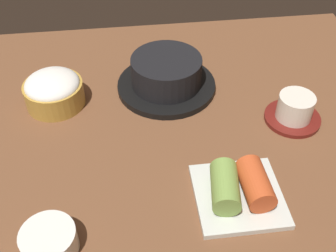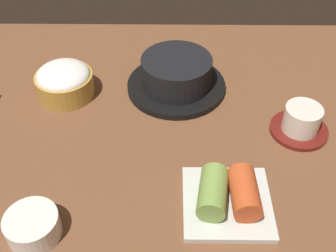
{
  "view_description": "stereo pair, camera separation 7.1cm",
  "coord_description": "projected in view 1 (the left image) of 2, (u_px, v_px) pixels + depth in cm",
  "views": [
    {
      "loc": [
        -4.55,
        -53.72,
        53.89
      ],
      "look_at": [
        2.0,
        -2.0,
        5.0
      ],
      "focal_mm": 44.35,
      "sensor_mm": 36.0,
      "label": 1
    },
    {
      "loc": [
        2.57,
        -54.13,
        53.89
      ],
      "look_at": [
        2.0,
        -2.0,
        5.0
      ],
      "focal_mm": 44.35,
      "sensor_mm": 36.0,
      "label": 2
    }
  ],
  "objects": [
    {
      "name": "tea_cup_with_saucer",
      "position": [
        294.0,
        108.0,
        0.76
      ],
      "size": [
        10.31,
        10.31,
        5.44
      ],
      "color": "maroon",
      "rests_on": "dining_table"
    },
    {
      "name": "kimchi_plate",
      "position": [
        239.0,
        189.0,
        0.63
      ],
      "size": [
        13.29,
        13.29,
        5.22
      ],
      "color": "silver",
      "rests_on": "dining_table"
    },
    {
      "name": "stone_pot",
      "position": [
        166.0,
        75.0,
        0.82
      ],
      "size": [
        19.66,
        19.66,
        6.99
      ],
      "color": "black",
      "rests_on": "dining_table"
    },
    {
      "name": "dining_table",
      "position": [
        156.0,
        136.0,
        0.75
      ],
      "size": [
        100.0,
        76.0,
        2.0
      ],
      "primitive_type": "cube",
      "color": "brown",
      "rests_on": "ground"
    },
    {
      "name": "rice_bowl",
      "position": [
        54.0,
        90.0,
        0.78
      ],
      "size": [
        11.19,
        11.19,
        6.57
      ],
      "color": "#B78C38",
      "rests_on": "dining_table"
    },
    {
      "name": "side_bowl_near",
      "position": [
        49.0,
        241.0,
        0.56
      ],
      "size": [
        7.67,
        7.67,
        3.78
      ],
      "color": "white",
      "rests_on": "dining_table"
    }
  ]
}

